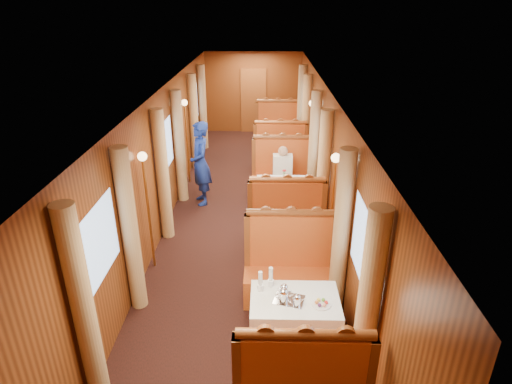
{
  "coord_description": "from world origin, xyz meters",
  "views": [
    {
      "loc": [
        0.38,
        -7.56,
        3.97
      ],
      "look_at": [
        0.24,
        -1.13,
        1.05
      ],
      "focal_mm": 30.0,
      "sensor_mm": 36.0,
      "label": 1
    }
  ],
  "objects_px": {
    "fruit_plate": "(321,304)",
    "table_far": "(279,144)",
    "teapot_back": "(284,292)",
    "passenger": "(283,168)",
    "banquette_near_aft": "(290,272)",
    "banquette_far_fwd": "(280,155)",
    "tea_tray": "(289,300)",
    "rose_vase_far": "(279,124)",
    "banquette_mid_aft": "(282,178)",
    "table_mid": "(283,200)",
    "teapot_right": "(297,302)",
    "banquette_mid_fwd": "(286,222)",
    "teapot_left": "(284,297)",
    "table_near": "(294,324)",
    "steward": "(201,164)",
    "rose_vase_mid": "(284,173)",
    "banquette_far_aft": "(278,132)"
  },
  "relations": [
    {
      "from": "table_far",
      "to": "passenger",
      "type": "relative_size",
      "value": 1.38
    },
    {
      "from": "table_far",
      "to": "banquette_far_aft",
      "type": "height_order",
      "value": "banquette_far_aft"
    },
    {
      "from": "banquette_far_fwd",
      "to": "passenger",
      "type": "relative_size",
      "value": 1.76
    },
    {
      "from": "table_far",
      "to": "rose_vase_far",
      "type": "bearing_deg",
      "value": 130.83
    },
    {
      "from": "table_mid",
      "to": "passenger",
      "type": "relative_size",
      "value": 1.38
    },
    {
      "from": "table_mid",
      "to": "steward",
      "type": "xyz_separation_m",
      "value": [
        -1.69,
        0.63,
        0.5
      ]
    },
    {
      "from": "banquette_near_aft",
      "to": "banquette_far_fwd",
      "type": "relative_size",
      "value": 1.0
    },
    {
      "from": "fruit_plate",
      "to": "table_far",
      "type": "bearing_deg",
      "value": 92.37
    },
    {
      "from": "table_mid",
      "to": "table_far",
      "type": "xyz_separation_m",
      "value": [
        0.0,
        3.5,
        0.0
      ]
    },
    {
      "from": "table_far",
      "to": "tea_tray",
      "type": "distance_m",
      "value": 7.04
    },
    {
      "from": "tea_tray",
      "to": "banquette_far_fwd",
      "type": "bearing_deg",
      "value": 89.3
    },
    {
      "from": "teapot_back",
      "to": "rose_vase_far",
      "type": "relative_size",
      "value": 0.44
    },
    {
      "from": "teapot_left",
      "to": "rose_vase_mid",
      "type": "height_order",
      "value": "rose_vase_mid"
    },
    {
      "from": "banquette_far_fwd",
      "to": "teapot_right",
      "type": "relative_size",
      "value": 9.22
    },
    {
      "from": "banquette_near_aft",
      "to": "fruit_plate",
      "type": "distance_m",
      "value": 1.21
    },
    {
      "from": "banquette_far_fwd",
      "to": "rose_vase_mid",
      "type": "xyz_separation_m",
      "value": [
        0.0,
        -2.46,
        0.5
      ]
    },
    {
      "from": "banquette_far_aft",
      "to": "teapot_back",
      "type": "xyz_separation_m",
      "value": [
        -0.13,
        -7.97,
        0.39
      ]
    },
    {
      "from": "banquette_mid_aft",
      "to": "table_far",
      "type": "distance_m",
      "value": 2.49
    },
    {
      "from": "rose_vase_far",
      "to": "teapot_back",
      "type": "bearing_deg",
      "value": -91.0
    },
    {
      "from": "banquette_mid_fwd",
      "to": "fruit_plate",
      "type": "distance_m",
      "value": 2.63
    },
    {
      "from": "teapot_left",
      "to": "table_near",
      "type": "bearing_deg",
      "value": 25.48
    },
    {
      "from": "tea_tray",
      "to": "table_mid",
      "type": "bearing_deg",
      "value": 88.8
    },
    {
      "from": "table_mid",
      "to": "teapot_back",
      "type": "distance_m",
      "value": 3.48
    },
    {
      "from": "teapot_left",
      "to": "teapot_right",
      "type": "xyz_separation_m",
      "value": [
        0.15,
        -0.06,
        -0.01
      ]
    },
    {
      "from": "teapot_back",
      "to": "passenger",
      "type": "height_order",
      "value": "passenger"
    },
    {
      "from": "fruit_plate",
      "to": "banquette_far_fwd",
      "type": "bearing_deg",
      "value": 92.77
    },
    {
      "from": "table_far",
      "to": "rose_vase_far",
      "type": "distance_m",
      "value": 0.55
    },
    {
      "from": "banquette_near_aft",
      "to": "teapot_left",
      "type": "bearing_deg",
      "value": -97.39
    },
    {
      "from": "banquette_far_aft",
      "to": "rose_vase_far",
      "type": "xyz_separation_m",
      "value": [
        -0.01,
        -1.0,
        0.5
      ]
    },
    {
      "from": "tea_tray",
      "to": "passenger",
      "type": "xyz_separation_m",
      "value": [
        0.07,
        4.27,
        -0.02
      ]
    },
    {
      "from": "fruit_plate",
      "to": "teapot_right",
      "type": "bearing_deg",
      "value": -174.81
    },
    {
      "from": "steward",
      "to": "table_far",
      "type": "bearing_deg",
      "value": 130.67
    },
    {
      "from": "steward",
      "to": "teapot_right",
      "type": "bearing_deg",
      "value": 2.98
    },
    {
      "from": "teapot_back",
      "to": "table_mid",
      "type": "bearing_deg",
      "value": 105.38
    },
    {
      "from": "tea_tray",
      "to": "rose_vase_far",
      "type": "relative_size",
      "value": 0.94
    },
    {
      "from": "steward",
      "to": "rose_vase_mid",
      "type": "bearing_deg",
      "value": 51.37
    },
    {
      "from": "table_mid",
      "to": "fruit_plate",
      "type": "bearing_deg",
      "value": -85.33
    },
    {
      "from": "banquette_far_aft",
      "to": "teapot_right",
      "type": "height_order",
      "value": "banquette_far_aft"
    },
    {
      "from": "banquette_mid_aft",
      "to": "teapot_back",
      "type": "distance_m",
      "value": 4.49
    },
    {
      "from": "banquette_far_fwd",
      "to": "table_far",
      "type": "bearing_deg",
      "value": 90.0
    },
    {
      "from": "teapot_back",
      "to": "rose_vase_far",
      "type": "height_order",
      "value": "rose_vase_far"
    },
    {
      "from": "banquette_mid_aft",
      "to": "passenger",
      "type": "relative_size",
      "value": 1.76
    },
    {
      "from": "teapot_right",
      "to": "banquette_mid_fwd",
      "type": "bearing_deg",
      "value": 80.46
    },
    {
      "from": "table_far",
      "to": "teapot_left",
      "type": "bearing_deg",
      "value": -91.14
    },
    {
      "from": "steward",
      "to": "banquette_far_fwd",
      "type": "bearing_deg",
      "value": 118.81
    },
    {
      "from": "table_near",
      "to": "tea_tray",
      "type": "distance_m",
      "value": 0.39
    },
    {
      "from": "teapot_back",
      "to": "rose_vase_mid",
      "type": "distance_m",
      "value": 3.48
    },
    {
      "from": "banquette_far_aft",
      "to": "table_near",
      "type": "bearing_deg",
      "value": -90.0
    },
    {
      "from": "teapot_back",
      "to": "passenger",
      "type": "distance_m",
      "value": 4.2
    },
    {
      "from": "passenger",
      "to": "table_near",
      "type": "bearing_deg",
      "value": -90.0
    }
  ]
}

